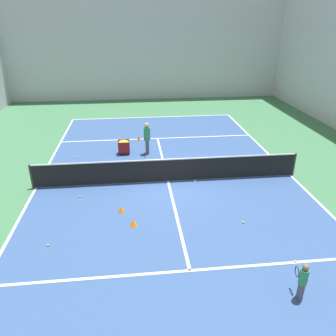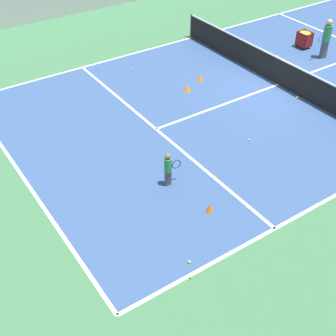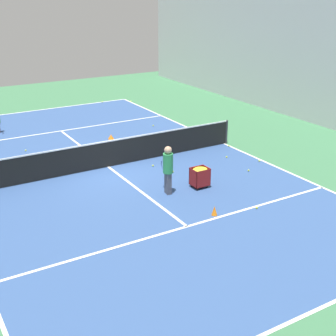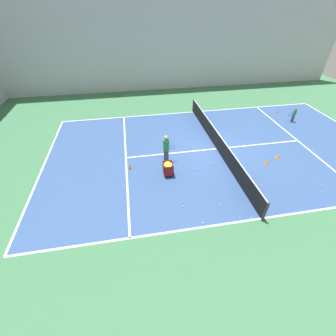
# 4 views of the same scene
# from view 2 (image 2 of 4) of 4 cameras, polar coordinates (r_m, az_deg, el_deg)

# --- Properties ---
(ground_plane) EXTENTS (36.41, 36.41, 0.00)m
(ground_plane) POSITION_cam_2_polar(r_m,az_deg,el_deg) (18.96, 13.26, 9.85)
(ground_plane) COLOR #3D754C
(court_playing_area) EXTENTS (11.27, 20.56, 0.00)m
(court_playing_area) POSITION_cam_2_polar(r_m,az_deg,el_deg) (18.96, 13.26, 9.86)
(court_playing_area) COLOR #335189
(court_playing_area) RESTS_ON ground
(line_baseline_near) EXTENTS (11.27, 0.10, 0.00)m
(line_baseline_near) POSITION_cam_2_polar(r_m,az_deg,el_deg) (14.29, -17.25, -1.11)
(line_baseline_near) COLOR white
(line_baseline_near) RESTS_ON ground
(line_sideline_left) EXTENTS (0.10, 20.56, 0.00)m
(line_sideline_left) POSITION_cam_2_polar(r_m,az_deg,el_deg) (22.74, 2.97, 15.60)
(line_sideline_left) COLOR white
(line_sideline_left) RESTS_ON ground
(line_service_near) EXTENTS (11.27, 0.10, 0.00)m
(line_service_near) POSITION_cam_2_polar(r_m,az_deg,el_deg) (15.75, -1.47, 4.77)
(line_service_near) COLOR white
(line_service_near) RESTS_ON ground
(line_centre_service) EXTENTS (0.10, 11.31, 0.00)m
(line_centre_service) POSITION_cam_2_polar(r_m,az_deg,el_deg) (18.96, 13.26, 9.87)
(line_centre_service) COLOR white
(line_centre_service) RESTS_ON ground
(tennis_net) EXTENTS (11.57, 0.10, 1.07)m
(tennis_net) POSITION_cam_2_polar(r_m,az_deg,el_deg) (18.72, 13.50, 11.34)
(tennis_net) COLOR #2D2D33
(tennis_net) RESTS_ON ground
(player_near_baseline) EXTENTS (0.24, 0.56, 1.09)m
(player_near_baseline) POSITION_cam_2_polar(r_m,az_deg,el_deg) (13.03, 0.06, 0.11)
(player_near_baseline) COLOR #4C4C56
(player_near_baseline) RESTS_ON ground
(coach_at_net) EXTENTS (0.38, 0.69, 1.69)m
(coach_at_net) POSITION_cam_2_polar(r_m,az_deg,el_deg) (21.36, 18.78, 14.98)
(coach_at_net) COLOR #4C4C56
(coach_at_net) RESTS_ON ground
(ball_cart) EXTENTS (0.59, 0.49, 0.74)m
(ball_cart) POSITION_cam_2_polar(r_m,az_deg,el_deg) (22.31, 16.34, 15.14)
(ball_cart) COLOR maroon
(ball_cart) RESTS_ON ground
(training_cone_0) EXTENTS (0.20, 0.20, 0.28)m
(training_cone_0) POSITION_cam_2_polar(r_m,az_deg,el_deg) (12.51, 5.08, -4.85)
(training_cone_0) COLOR orange
(training_cone_0) RESTS_ON ground
(training_cone_1) EXTENTS (0.28, 0.28, 0.22)m
(training_cone_1) POSITION_cam_2_polar(r_m,az_deg,el_deg) (17.99, 2.37, 9.68)
(training_cone_1) COLOR orange
(training_cone_1) RESTS_ON ground
(training_cone_3) EXTENTS (0.25, 0.25, 0.23)m
(training_cone_3) POSITION_cam_2_polar(r_m,az_deg,el_deg) (18.79, 3.90, 10.93)
(training_cone_3) COLOR orange
(training_cone_3) RESTS_ON ground
(tennis_ball_0) EXTENTS (0.07, 0.07, 0.07)m
(tennis_ball_0) POSITION_cam_2_polar(r_m,az_deg,el_deg) (22.92, 3.96, 15.84)
(tennis_ball_0) COLOR yellow
(tennis_ball_0) RESTS_ON ground
(tennis_ball_1) EXTENTS (0.07, 0.07, 0.07)m
(tennis_ball_1) POSITION_cam_2_polar(r_m,az_deg,el_deg) (11.03, 2.79, -13.14)
(tennis_ball_1) COLOR yellow
(tennis_ball_1) RESTS_ON ground
(tennis_ball_2) EXTENTS (0.07, 0.07, 0.07)m
(tennis_ball_2) POSITION_cam_2_polar(r_m,az_deg,el_deg) (20.43, 11.97, 12.26)
(tennis_ball_2) COLOR yellow
(tennis_ball_2) RESTS_ON ground
(tennis_ball_4) EXTENTS (0.07, 0.07, 0.07)m
(tennis_ball_4) POSITION_cam_2_polar(r_m,az_deg,el_deg) (22.89, 7.76, 15.56)
(tennis_ball_4) COLOR yellow
(tennis_ball_4) RESTS_ON ground
(tennis_ball_5) EXTENTS (0.07, 0.07, 0.07)m
(tennis_ball_5) POSITION_cam_2_polar(r_m,az_deg,el_deg) (15.37, 9.87, 3.38)
(tennis_ball_5) COLOR yellow
(tennis_ball_5) RESTS_ON ground
(tennis_ball_6) EXTENTS (0.07, 0.07, 0.07)m
(tennis_ball_6) POSITION_cam_2_polar(r_m,az_deg,el_deg) (11.31, 2.62, -11.37)
(tennis_ball_6) COLOR yellow
(tennis_ball_6) RESTS_ON ground
(tennis_ball_7) EXTENTS (0.07, 0.07, 0.07)m
(tennis_ball_7) POSITION_cam_2_polar(r_m,az_deg,el_deg) (13.69, 5.73, -1.09)
(tennis_ball_7) COLOR yellow
(tennis_ball_7) RESTS_ON ground
(tennis_ball_8) EXTENTS (0.07, 0.07, 0.07)m
(tennis_ball_8) POSITION_cam_2_polar(r_m,az_deg,el_deg) (24.12, 8.36, 16.69)
(tennis_ball_8) COLOR yellow
(tennis_ball_8) RESTS_ON ground
(tennis_ball_9) EXTENTS (0.07, 0.07, 0.07)m
(tennis_ball_9) POSITION_cam_2_polar(r_m,az_deg,el_deg) (20.72, 3.95, 13.36)
(tennis_ball_9) COLOR yellow
(tennis_ball_9) RESTS_ON ground
(tennis_ball_11) EXTENTS (0.07, 0.07, 0.07)m
(tennis_ball_11) POSITION_cam_2_polar(r_m,az_deg,el_deg) (21.27, 13.21, 13.13)
(tennis_ball_11) COLOR yellow
(tennis_ball_11) RESTS_ON ground
(tennis_ball_12) EXTENTS (0.07, 0.07, 0.07)m
(tennis_ball_12) POSITION_cam_2_polar(r_m,az_deg,el_deg) (18.15, 15.44, 8.28)
(tennis_ball_12) COLOR yellow
(tennis_ball_12) RESTS_ON ground
(tennis_ball_13) EXTENTS (0.07, 0.07, 0.07)m
(tennis_ball_13) POSITION_cam_2_polar(r_m,az_deg,el_deg) (24.55, 18.92, 15.48)
(tennis_ball_13) COLOR yellow
(tennis_ball_13) RESTS_ON ground
(tennis_ball_14) EXTENTS (0.07, 0.07, 0.07)m
(tennis_ball_14) POSITION_cam_2_polar(r_m,az_deg,el_deg) (23.81, 11.20, 16.09)
(tennis_ball_14) COLOR yellow
(tennis_ball_14) RESTS_ON ground
(tennis_ball_15) EXTENTS (0.07, 0.07, 0.07)m
(tennis_ball_15) POSITION_cam_2_polar(r_m,az_deg,el_deg) (19.63, -4.39, 11.89)
(tennis_ball_15) COLOR yellow
(tennis_ball_15) RESTS_ON ground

